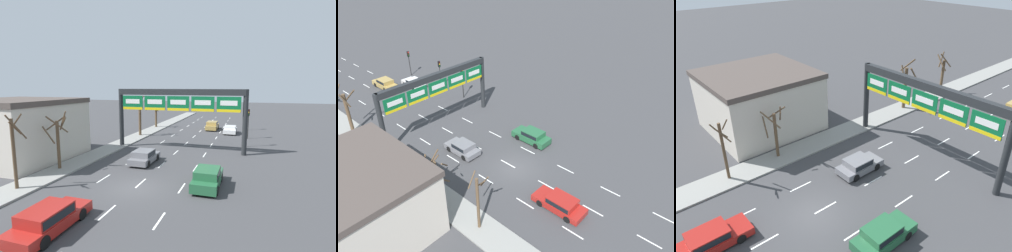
# 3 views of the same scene
# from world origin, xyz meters

# --- Properties ---
(ground_plane) EXTENTS (220.00, 220.00, 0.00)m
(ground_plane) POSITION_xyz_m (0.00, 0.00, 0.00)
(ground_plane) COLOR #3D3D3F
(sidewalk_left) EXTENTS (2.80, 110.00, 0.15)m
(sidewalk_left) POSITION_xyz_m (-8.00, 0.00, 0.07)
(sidewalk_left) COLOR gray
(sidewalk_left) RESTS_ON ground_plane
(lane_dashes) EXTENTS (6.72, 67.00, 0.01)m
(lane_dashes) POSITION_xyz_m (-0.00, 13.50, 0.01)
(lane_dashes) COLOR white
(lane_dashes) RESTS_ON ground_plane
(sign_gantry) EXTENTS (15.35, 0.70, 7.16)m
(sign_gantry) POSITION_xyz_m (0.00, 12.13, 5.50)
(sign_gantry) COLOR #232628
(sign_gantry) RESTS_ON ground_plane
(building_near) EXTENTS (10.32, 10.48, 6.19)m
(building_near) POSITION_xyz_m (-14.86, 3.79, 3.10)
(building_near) COLOR beige
(building_near) RESTS_ON ground_plane
(car_gold) EXTENTS (1.89, 4.53, 1.46)m
(car_gold) POSITION_xyz_m (1.70, 28.08, 0.78)
(car_gold) COLOR #A88947
(car_gold) RESTS_ON ground_plane
(car_white) EXTENTS (1.94, 3.99, 1.26)m
(car_white) POSITION_xyz_m (4.95, 25.18, 0.68)
(car_white) COLOR silver
(car_white) RESTS_ON ground_plane
(car_grey) EXTENTS (1.91, 4.06, 1.33)m
(car_grey) POSITION_xyz_m (-1.82, 6.04, 0.71)
(car_grey) COLOR slate
(car_grey) RESTS_ON ground_plane
(car_green) EXTENTS (1.90, 4.48, 1.46)m
(car_green) POSITION_xyz_m (5.07, 1.81, 0.78)
(car_green) COLOR #235B38
(car_green) RESTS_ON ground_plane
(car_red) EXTENTS (1.93, 4.76, 1.36)m
(car_red) POSITION_xyz_m (-1.80, -6.73, 0.73)
(car_red) COLOR maroon
(car_red) RESTS_ON ground_plane
(traffic_light_near_gantry) EXTENTS (0.30, 0.35, 4.25)m
(traffic_light_near_gantry) POSITION_xyz_m (7.67, 21.76, 3.05)
(traffic_light_near_gantry) COLOR black
(traffic_light_near_gantry) RESTS_ON ground_plane
(traffic_light_mid_block) EXTENTS (0.30, 0.35, 4.70)m
(traffic_light_mid_block) POSITION_xyz_m (7.52, 16.41, 3.36)
(traffic_light_mid_block) COLOR black
(traffic_light_mid_block) RESTS_ON ground_plane
(traffic_light_far_end) EXTENTS (0.30, 0.35, 4.16)m
(traffic_light_far_end) POSITION_xyz_m (7.34, 29.48, 2.99)
(traffic_light_far_end) COLOR black
(traffic_light_far_end) RESTS_ON ground_plane
(tree_bare_closest) EXTENTS (2.50, 2.50, 5.17)m
(tree_bare_closest) POSITION_xyz_m (-8.32, 1.87, 2.87)
(tree_bare_closest) COLOR brown
(tree_bare_closest) RESTS_ON sidewalk_left
(tree_bare_second) EXTENTS (1.46, 1.46, 5.47)m
(tree_bare_second) POSITION_xyz_m (-7.96, -2.98, 3.04)
(tree_bare_second) COLOR brown
(tree_bare_second) RESTS_ON sidewalk_left
(tree_bare_third) EXTENTS (2.35, 1.86, 5.91)m
(tree_bare_third) POSITION_xyz_m (-7.92, 19.14, 3.09)
(tree_bare_third) COLOR brown
(tree_bare_third) RESTS_ON sidewalk_left
(tree_bare_furthest) EXTENTS (2.01, 1.60, 5.29)m
(tree_bare_furthest) POSITION_xyz_m (-8.42, 27.33, 2.79)
(tree_bare_furthest) COLOR brown
(tree_bare_furthest) RESTS_ON sidewalk_left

